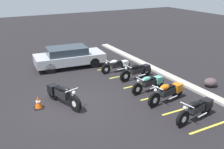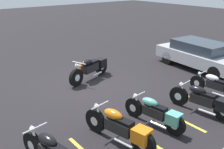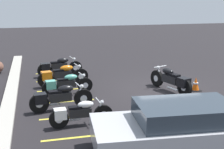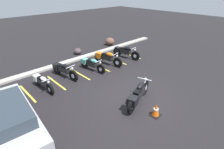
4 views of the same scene
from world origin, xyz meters
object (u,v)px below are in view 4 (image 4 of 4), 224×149
object	(u,v)px
parked_bike_1	(63,70)
landscape_rock_1	(110,41)
motorcycle_black_featured	(138,94)
parked_bike_0	(42,82)
parked_bike_2	(91,64)
car_silver	(6,120)
traffic_cone	(156,110)
parked_bike_3	(107,58)
parked_bike_4	(125,52)
landscape_rock_0	(78,51)

from	to	relation	value
parked_bike_1	landscape_rock_1	xyz separation A→B (m)	(6.23, 2.67, -0.13)
motorcycle_black_featured	parked_bike_0	distance (m)	4.99
parked_bike_0	parked_bike_1	distance (m)	1.58
motorcycle_black_featured	parked_bike_0	xyz separation A→B (m)	(-2.58, 4.27, -0.09)
parked_bike_2	parked_bike_1	bearing A→B (deg)	-111.14
parked_bike_2	car_silver	distance (m)	5.96
landscape_rock_1	parked_bike_2	bearing A→B (deg)	-145.56
traffic_cone	motorcycle_black_featured	bearing A→B (deg)	84.57
car_silver	landscape_rock_1	bearing A→B (deg)	-56.76
parked_bike_0	parked_bike_1	xyz separation A→B (m)	(1.51, 0.46, 0.05)
parked_bike_2	parked_bike_3	xyz separation A→B (m)	(1.35, 0.04, 0.05)
parked_bike_1	traffic_cone	distance (m)	5.86
parked_bike_1	car_silver	xyz separation A→B (m)	(-3.76, -2.70, 0.22)
motorcycle_black_featured	landscape_rock_1	size ratio (longest dim) A/B	2.83
parked_bike_4	traffic_cone	xyz separation A→B (m)	(-3.94, -5.38, -0.20)
parked_bike_2	traffic_cone	distance (m)	5.42
parked_bike_2	car_silver	world-z (taller)	car_silver
parked_bike_1	parked_bike_4	distance (m)	4.92
parked_bike_0	parked_bike_4	xyz separation A→B (m)	(6.42, 0.07, 0.06)
motorcycle_black_featured	parked_bike_4	bearing A→B (deg)	30.91
motorcycle_black_featured	parked_bike_1	size ratio (longest dim) A/B	1.05
parked_bike_2	car_silver	bearing A→B (deg)	-75.19
motorcycle_black_featured	car_silver	bearing A→B (deg)	139.52
landscape_rock_0	traffic_cone	bearing A→B (deg)	-102.05
parked_bike_1	parked_bike_3	bearing A→B (deg)	75.25
motorcycle_black_featured	landscape_rock_0	distance (m)	7.64
motorcycle_black_featured	landscape_rock_0	bearing A→B (deg)	59.44
parked_bike_3	traffic_cone	bearing A→B (deg)	-32.08
landscape_rock_0	landscape_rock_1	distance (m)	3.45
motorcycle_black_featured	car_silver	size ratio (longest dim) A/B	0.52
landscape_rock_1	traffic_cone	bearing A→B (deg)	-121.93
parked_bike_2	landscape_rock_0	world-z (taller)	parked_bike_2
parked_bike_3	landscape_rock_1	world-z (taller)	parked_bike_3
landscape_rock_1	parked_bike_1	bearing A→B (deg)	-156.80
parked_bike_0	landscape_rock_1	xyz separation A→B (m)	(7.74, 3.13, -0.07)
parked_bike_1	parked_bike_2	bearing A→B (deg)	68.77
parked_bike_3	landscape_rock_0	xyz separation A→B (m)	(-0.31, 3.08, -0.25)
motorcycle_black_featured	parked_bike_2	bearing A→B (deg)	63.58
parked_bike_0	parked_bike_1	world-z (taller)	parked_bike_1
parked_bike_0	landscape_rock_1	distance (m)	8.35
parked_bike_0	traffic_cone	world-z (taller)	parked_bike_0
traffic_cone	car_silver	bearing A→B (deg)	146.98
parked_bike_1	landscape_rock_0	bearing A→B (deg)	126.36
parked_bike_0	parked_bike_1	bearing A→B (deg)	103.88
motorcycle_black_featured	landscape_rock_1	xyz separation A→B (m)	(5.16, 7.41, -0.16)
parked_bike_3	parked_bike_4	size ratio (longest dim) A/B	1.02
landscape_rock_0	landscape_rock_1	world-z (taller)	landscape_rock_1
parked_bike_4	motorcycle_black_featured	bearing A→B (deg)	-51.74
parked_bike_3	landscape_rock_0	distance (m)	3.10
parked_bike_1	landscape_rock_0	distance (m)	3.88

